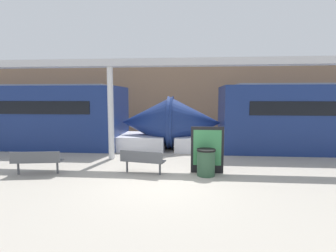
{
  "coord_description": "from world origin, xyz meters",
  "views": [
    {
      "loc": [
        0.86,
        -7.55,
        2.53
      ],
      "look_at": [
        -0.05,
        2.99,
        1.4
      ],
      "focal_mm": 28.0,
      "sensor_mm": 36.0,
      "label": 1
    }
  ],
  "objects": [
    {
      "name": "poster_board",
      "position": [
        1.43,
        1.22,
        0.8
      ],
      "size": [
        1.1,
        0.07,
        1.58
      ],
      "color": "black",
      "rests_on": "ground_plane"
    },
    {
      "name": "bench_far",
      "position": [
        -4.2,
        0.52,
        0.49
      ],
      "size": [
        1.63,
        0.7,
        0.79
      ],
      "rotation": [
        0.0,
        0.0,
        0.17
      ],
      "color": "#4C4F54",
      "rests_on": "ground_plane"
    },
    {
      "name": "support_column_near",
      "position": [
        -2.42,
        2.99,
        1.9
      ],
      "size": [
        0.24,
        0.24,
        3.79
      ],
      "primitive_type": "cylinder",
      "color": "silver",
      "rests_on": "ground_plane"
    },
    {
      "name": "bench_near",
      "position": [
        -0.73,
        0.9,
        0.49
      ],
      "size": [
        1.54,
        0.72,
        0.79
      ],
      "rotation": [
        0.0,
        0.0,
        -0.19
      ],
      "color": "#4C4F54",
      "rests_on": "ground_plane"
    },
    {
      "name": "ground_plane",
      "position": [
        0.0,
        0.0,
        0.0
      ],
      "size": [
        60.0,
        60.0,
        0.0
      ],
      "primitive_type": "plane",
      "color": "#A8A093"
    },
    {
      "name": "train_right",
      "position": [
        -8.69,
        5.43,
        1.52
      ],
      "size": [
        17.21,
        2.93,
        3.2
      ],
      "color": "navy",
      "rests_on": "ground_plane"
    },
    {
      "name": "station_wall",
      "position": [
        0.0,
        10.26,
        2.5
      ],
      "size": [
        56.0,
        0.2,
        5.0
      ],
      "primitive_type": "cube",
      "color": "#937051",
      "rests_on": "ground_plane"
    },
    {
      "name": "trash_bin",
      "position": [
        1.38,
        0.88,
        0.44
      ],
      "size": [
        0.61,
        0.61,
        0.88
      ],
      "color": "#2D5138",
      "rests_on": "ground_plane"
    },
    {
      "name": "canopy_beam",
      "position": [
        -2.42,
        2.99,
        3.93
      ],
      "size": [
        28.0,
        0.6,
        0.28
      ],
      "primitive_type": "cube",
      "color": "#B7B7BC",
      "rests_on": "support_column_near"
    }
  ]
}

